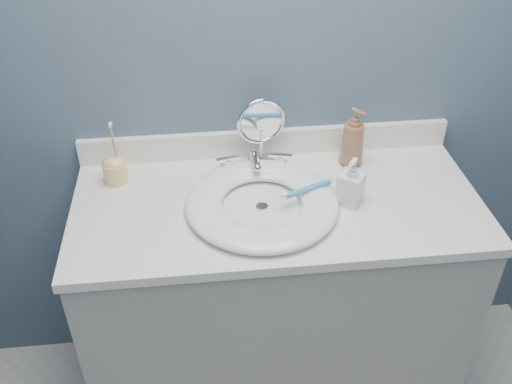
{
  "coord_description": "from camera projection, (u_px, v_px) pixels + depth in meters",
  "views": [
    {
      "loc": [
        -0.21,
        -0.37,
        1.91
      ],
      "look_at": [
        -0.07,
        0.94,
        0.94
      ],
      "focal_mm": 40.0,
      "sensor_mm": 36.0,
      "label": 1
    }
  ],
  "objects": [
    {
      "name": "back_wall",
      "position": [
        267.0,
        63.0,
        1.73
      ],
      "size": [
        2.2,
        0.02,
        2.4
      ],
      "primitive_type": "cube",
      "color": "slate",
      "rests_on": "ground"
    },
    {
      "name": "drain",
      "position": [
        262.0,
        207.0,
        1.67
      ],
      "size": [
        0.04,
        0.04,
        0.01
      ],
      "primitive_type": "cylinder",
      "color": "silver",
      "rests_on": "countertop"
    },
    {
      "name": "soap_bottle_clear",
      "position": [
        351.0,
        182.0,
        1.65
      ],
      "size": [
        0.1,
        0.1,
        0.15
      ],
      "primitive_type": "imported",
      "rotation": [
        0.0,
        0.0,
        -0.62
      ],
      "color": "silver",
      "rests_on": "countertop"
    },
    {
      "name": "soap_bottle_amber",
      "position": [
        353.0,
        137.0,
        1.81
      ],
      "size": [
        0.11,
        0.11,
        0.2
      ],
      "primitive_type": "imported",
      "rotation": [
        0.0,
        0.0,
        0.63
      ],
      "color": "#8E5E40",
      "rests_on": "countertop"
    },
    {
      "name": "toothbrush_lying",
      "position": [
        306.0,
        189.0,
        1.67
      ],
      "size": [
        0.17,
        0.08,
        0.02
      ],
      "rotation": [
        0.0,
        0.0,
        0.4
      ],
      "color": "#3C90D6",
      "rests_on": "basin"
    },
    {
      "name": "backsplash",
      "position": [
        266.0,
        142.0,
        1.89
      ],
      "size": [
        1.22,
        0.02,
        0.09
      ],
      "primitive_type": "cube",
      "color": "white",
      "rests_on": "countertop"
    },
    {
      "name": "basin",
      "position": [
        262.0,
        203.0,
        1.66
      ],
      "size": [
        0.45,
        0.45,
        0.04
      ],
      "primitive_type": null,
      "color": "white",
      "rests_on": "countertop"
    },
    {
      "name": "vanity_cabinet",
      "position": [
        274.0,
        305.0,
        1.97
      ],
      "size": [
        1.2,
        0.55,
        0.85
      ],
      "primitive_type": "cube",
      "color": "#A39E95",
      "rests_on": "ground"
    },
    {
      "name": "countertop",
      "position": [
        277.0,
        205.0,
        1.71
      ],
      "size": [
        1.22,
        0.57,
        0.03
      ],
      "primitive_type": "cube",
      "color": "white",
      "rests_on": "vanity_cabinet"
    },
    {
      "name": "faucet",
      "position": [
        255.0,
        163.0,
        1.81
      ],
      "size": [
        0.25,
        0.13,
        0.07
      ],
      "color": "silver",
      "rests_on": "countertop"
    },
    {
      "name": "makeup_mirror",
      "position": [
        261.0,
        129.0,
        1.79
      ],
      "size": [
        0.16,
        0.09,
        0.23
      ],
      "rotation": [
        0.0,
        0.0,
        0.17
      ],
      "color": "silver",
      "rests_on": "countertop"
    },
    {
      "name": "toothbrush_holder",
      "position": [
        115.0,
        169.0,
        1.75
      ],
      "size": [
        0.07,
        0.07,
        0.21
      ],
      "rotation": [
        0.0,
        0.0,
        -0.44
      ],
      "color": "#FCD27E",
      "rests_on": "countertop"
    }
  ]
}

